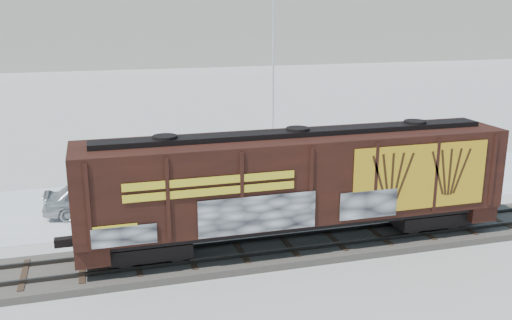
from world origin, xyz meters
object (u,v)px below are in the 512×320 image
object	(u,v)px
flagpole	(275,85)
car_white	(245,183)
hopper_railcar	(297,180)
car_dark	(403,166)
car_silver	(97,197)

from	to	relation	value
flagpole	car_white	size ratio (longest dim) A/B	2.66
hopper_railcar	car_dark	xyz separation A→B (m)	(9.33, 7.68, -2.18)
flagpole	car_dark	xyz separation A→B (m)	(5.37, -7.42, -3.93)
car_silver	car_dark	size ratio (longest dim) A/B	0.95
flagpole	car_white	bearing A→B (deg)	-117.35
car_white	hopper_railcar	bearing A→B (deg)	-172.43
hopper_railcar	car_white	distance (m)	7.32
car_white	car_dark	distance (m)	9.59
car_silver	flagpole	bearing A→B (deg)	-51.94
car_dark	flagpole	bearing A→B (deg)	23.09
car_silver	hopper_railcar	bearing A→B (deg)	-128.72
hopper_railcar	flagpole	distance (m)	15.71
car_dark	hopper_railcar	bearing A→B (deg)	116.65
hopper_railcar	car_dark	bearing A→B (deg)	39.47
car_white	flagpole	bearing A→B (deg)	-21.72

